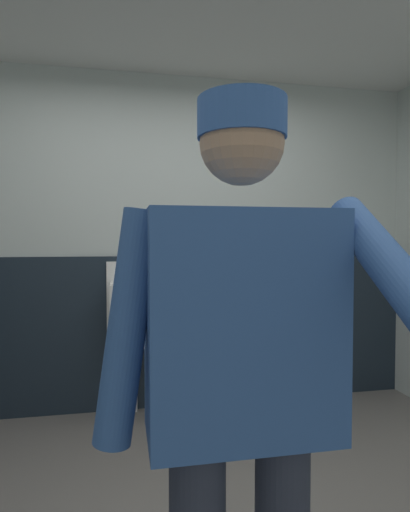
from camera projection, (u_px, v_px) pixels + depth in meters
The scene contains 6 objects.
wall_back at pixel (166, 242), 3.33m from camera, with size 4.61×0.12×2.59m, color silver.
wainscot_band_back at pixel (167, 331), 3.28m from camera, with size 4.01×0.03×1.19m, color #19232D.
urinal_left at pixel (134, 313), 3.08m from camera, with size 0.40×0.34×1.24m.
urinal_middle at pixel (232, 309), 3.23m from camera, with size 0.40×0.34×1.24m.
privacy_divider_panel at pixel (186, 289), 3.08m from camera, with size 0.04×0.40×0.90m, color #4C4C51.
person at pixel (242, 380), 1.02m from camera, with size 0.68×0.60×1.65m.
Camera 1 is at (-0.34, -1.58, 1.31)m, focal length 29.34 mm.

